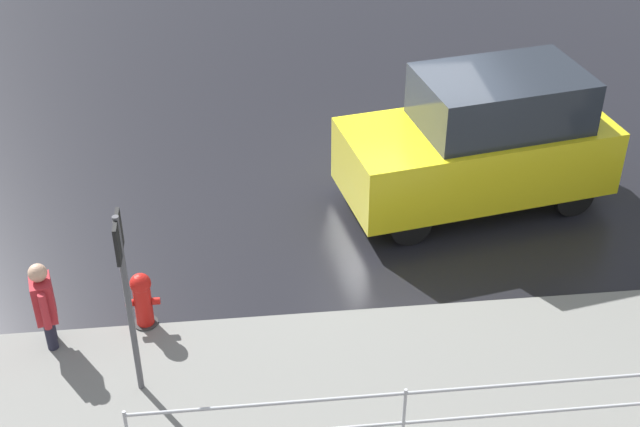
{
  "coord_description": "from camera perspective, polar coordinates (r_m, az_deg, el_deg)",
  "views": [
    {
      "loc": [
        2.45,
        11.23,
        7.38
      ],
      "look_at": [
        1.43,
        1.64,
        0.9
      ],
      "focal_mm": 50.0,
      "sensor_mm": 36.0,
      "label": 1
    }
  ],
  "objects": [
    {
      "name": "ground_plane",
      "position": [
        13.66,
        5.22,
        1.03
      ],
      "size": [
        60.0,
        60.0,
        0.0
      ],
      "primitive_type": "plane",
      "color": "black"
    },
    {
      "name": "kerb_strip",
      "position": [
        10.47,
        9.48,
        -11.39
      ],
      "size": [
        24.0,
        3.2,
        0.04
      ],
      "primitive_type": "cube",
      "color": "slate",
      "rests_on": "ground"
    },
    {
      "name": "moving_hatchback",
      "position": [
        13.22,
        10.34,
        4.59
      ],
      "size": [
        4.15,
        2.39,
        2.06
      ],
      "color": "yellow",
      "rests_on": "ground"
    },
    {
      "name": "fire_hydrant",
      "position": [
        11.18,
        -11.27,
        -5.51
      ],
      "size": [
        0.42,
        0.31,
        0.8
      ],
      "color": "red",
      "rests_on": "ground"
    },
    {
      "name": "pedestrian",
      "position": [
        11.0,
        -17.25,
        -5.41
      ],
      "size": [
        0.31,
        0.56,
        1.22
      ],
      "color": "#B2262D",
      "rests_on": "ground"
    },
    {
      "name": "metal_railing",
      "position": [
        9.52,
        13.71,
        -11.61
      ],
      "size": [
        8.27,
        0.04,
        1.05
      ],
      "color": "#B7BABF",
      "rests_on": "ground"
    },
    {
      "name": "sign_post",
      "position": [
        9.59,
        -12.36,
        -4.27
      ],
      "size": [
        0.07,
        0.44,
        2.4
      ],
      "color": "#4C4C51",
      "rests_on": "ground"
    }
  ]
}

